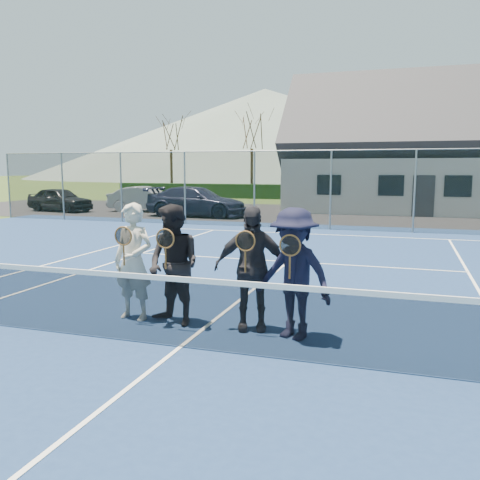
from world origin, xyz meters
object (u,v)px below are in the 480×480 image
Objects in this scene: car_a at (60,199)px; player_b at (174,265)px; player_d at (294,274)px; player_a at (133,261)px; car_c at (197,202)px; player_c at (251,268)px; tennis_net at (180,309)px; car_b at (146,199)px; clubhouse at (434,137)px.

player_b is (14.59, -16.36, 0.27)m from car_a.
player_a is at bearing 177.18° from player_d.
car_c is at bearing 109.66° from player_a.
tennis_net is at bearing -122.20° from player_c.
player_c is at bearing -125.12° from car_a.
car_b is 2.27× the size of player_d.
tennis_net is (15.10, -17.27, -0.11)m from car_a.
player_b is 1.16m from player_c.
player_d reaches higher than car_a.
player_a is at bearing -128.84° from car_a.
player_d is at bearing 32.33° from tennis_net.
player_b is 1.00× the size of player_c.
tennis_net is (10.60, -18.61, -0.13)m from car_b.
player_b is at bearing -151.98° from car_b.
car_a is 22.94m from tennis_net.
player_a is (-5.22, -23.04, -3.07)m from clubhouse.
clubhouse reaches higher than car_c.
player_b is at bearing -156.30° from car_c.
player_c is (0.65, 1.03, 0.38)m from tennis_net.
car_b reaches higher than car_a.
car_b is 20.38m from player_b.
car_b is 19.99m from player_a.
player_c and player_d have the same top height.
tennis_net is 1.60m from player_a.
player_c is (1.86, 0.07, -0.00)m from player_a.
tennis_net is 1.60m from player_d.
player_c reaches higher than car_b.
player_c is at bearing 57.80° from tennis_net.
player_d is (11.91, -17.78, 0.25)m from car_b.
player_d reaches higher than car_c.
player_c is at bearing 163.71° from player_d.
player_b and player_d have the same top height.
player_a reaches higher than car_a.
car_c is 17.18m from player_b.
player_a is at bearing -177.83° from player_c.
player_a reaches higher than car_c.
player_b is at bearing -174.01° from player_c.
car_b is 0.82× the size of car_c.
car_b reaches higher than tennis_net.
player_b is at bearing -4.09° from player_a.
car_c is (3.70, -1.76, 0.05)m from car_b.
player_a is (13.88, -16.31, 0.27)m from car_a.
player_a is at bearing -153.67° from car_b.
car_b is 0.35× the size of tennis_net.
player_a is 0.71m from player_b.
tennis_net is at bearing -152.00° from car_b.
car_b is 2.27× the size of player_a.
player_d is (1.83, -0.07, -0.00)m from player_b.
player_d is at bearing -2.82° from player_a.
clubhouse is at bearing -59.82° from car_a.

